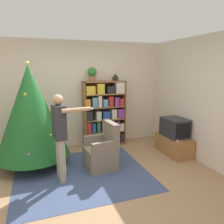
{
  "coord_description": "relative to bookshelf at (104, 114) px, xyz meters",
  "views": [
    {
      "loc": [
        -0.87,
        -3.25,
        1.96
      ],
      "look_at": [
        0.62,
        0.94,
        1.05
      ],
      "focal_mm": 35.0,
      "sensor_mm": 36.0,
      "label": 1
    }
  ],
  "objects": [
    {
      "name": "ground_plane",
      "position": [
        -0.75,
        -1.89,
        -0.81
      ],
      "size": [
        14.0,
        14.0,
        0.0
      ],
      "primitive_type": "plane",
      "color": "#9E7A56"
    },
    {
      "name": "wall_back",
      "position": [
        -0.75,
        0.25,
        0.49
      ],
      "size": [
        8.0,
        0.1,
        2.6
      ],
      "color": "beige",
      "rests_on": "ground_plane"
    },
    {
      "name": "wall_right",
      "position": [
        1.62,
        -1.89,
        0.49
      ],
      "size": [
        0.1,
        8.0,
        2.6
      ],
      "color": "beige",
      "rests_on": "ground_plane"
    },
    {
      "name": "area_rug",
      "position": [
        -0.88,
        -1.38,
        -0.81
      ],
      "size": [
        2.41,
        2.13,
        0.01
      ],
      "color": "#3D4C70",
      "rests_on": "ground_plane"
    },
    {
      "name": "bookshelf",
      "position": [
        0.0,
        0.0,
        0.0
      ],
      "size": [
        1.06,
        0.34,
        1.64
      ],
      "color": "brown",
      "rests_on": "ground_plane"
    },
    {
      "name": "tv_stand",
      "position": [
        1.32,
        -1.12,
        -0.6
      ],
      "size": [
        0.46,
        0.92,
        0.41
      ],
      "color": "#996638",
      "rests_on": "ground_plane"
    },
    {
      "name": "television",
      "position": [
        1.32,
        -1.12,
        -0.18
      ],
      "size": [
        0.44,
        0.61,
        0.42
      ],
      "color": "#28282D",
      "rests_on": "tv_stand"
    },
    {
      "name": "game_remote",
      "position": [
        1.19,
        -1.39,
        -0.38
      ],
      "size": [
        0.04,
        0.12,
        0.02
      ],
      "color": "white",
      "rests_on": "tv_stand"
    },
    {
      "name": "christmas_tree",
      "position": [
        -1.72,
        -0.69,
        0.3
      ],
      "size": [
        1.42,
        1.42,
        2.08
      ],
      "color": "#4C3323",
      "rests_on": "ground_plane"
    },
    {
      "name": "armchair",
      "position": [
        -0.45,
        -1.27,
        -0.49
      ],
      "size": [
        0.62,
        0.61,
        0.92
      ],
      "rotation": [
        0.0,
        0.0,
        -1.48
      ],
      "color": "#7A6B5B",
      "rests_on": "ground_plane"
    },
    {
      "name": "standing_person",
      "position": [
        -1.26,
        -1.49,
        0.09
      ],
      "size": [
        0.67,
        0.47,
        1.53
      ],
      "rotation": [
        0.0,
        0.0,
        -1.43
      ],
      "color": "#9E937F",
      "rests_on": "ground_plane"
    },
    {
      "name": "potted_plant",
      "position": [
        -0.29,
        0.01,
        1.02
      ],
      "size": [
        0.22,
        0.22,
        0.33
      ],
      "color": "#935B38",
      "rests_on": "bookshelf"
    },
    {
      "name": "table_lamp",
      "position": [
        0.3,
        0.01,
        0.93
      ],
      "size": [
        0.2,
        0.2,
        0.18
      ],
      "color": "#473828",
      "rests_on": "bookshelf"
    },
    {
      "name": "book_pile_near_tree",
      "position": [
        -1.22,
        -1.1,
        -0.75
      ],
      "size": [
        0.21,
        0.17,
        0.1
      ],
      "color": "#2D7A42",
      "rests_on": "ground_plane"
    }
  ]
}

